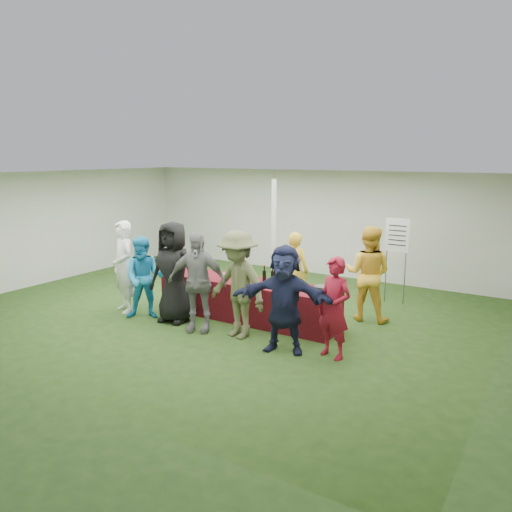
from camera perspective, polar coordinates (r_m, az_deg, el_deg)
The scene contains 18 objects.
ground at distance 10.08m, azimuth -3.94°, elevation -6.32°, with size 60.00×60.00×0.00m, color #284719.
tent at distance 10.48m, azimuth 2.03°, elevation 1.98°, with size 10.00×10.00×10.00m.
serving_table at distance 9.51m, azimuth -1.03°, elevation -5.05°, with size 3.60×0.80×0.75m, color maroon.
wine_bottles at distance 9.21m, azimuth 2.40°, elevation -2.40°, with size 0.58×0.16×0.32m.
wine_glasses at distance 9.70m, azimuth -6.42°, elevation -1.81°, with size 1.16×0.11×0.16m.
water_bottle at distance 9.45m, azimuth -0.85°, elevation -2.13°, with size 0.07×0.07×0.23m.
bar_towel at distance 8.74m, azimuth 7.58°, elevation -3.98°, with size 0.25×0.18×0.03m, color white.
dump_bucket at distance 8.44m, azimuth 7.50°, elevation -4.01°, with size 0.24×0.24×0.18m, color slate.
wine_list_sign at distance 10.72m, azimuth 15.82°, elevation 1.58°, with size 0.50×0.03×1.80m.
staff_pourer at distance 10.04m, azimuth 4.47°, elevation -1.70°, with size 0.58×0.38×1.59m, color gold.
staff_back at distance 9.57m, azimuth 12.68°, elevation -1.97°, with size 0.87×0.68×1.80m, color gold.
customer_0 at distance 10.18m, azimuth -14.90°, elevation -1.20°, with size 0.66×0.44×1.82m, color white.
customer_1 at distance 9.71m, azimuth -12.62°, elevation -2.44°, with size 0.77×0.60×1.58m, color #1E94D1.
customer_2 at distance 9.37m, azimuth -9.42°, elevation -1.82°, with size 0.93×0.60×1.90m, color black.
customer_3 at distance 8.82m, azimuth -6.75°, elevation -2.94°, with size 1.05×0.44×1.79m, color slate.
customer_4 at distance 8.45m, azimuth -2.10°, elevation -3.30°, with size 1.19×0.69×1.85m, color brown.
customer_5 at distance 7.86m, azimuth 3.25°, elevation -4.93°, with size 1.60×0.51×1.73m, color #191D3B.
customer_6 at distance 7.73m, azimuth 8.93°, elevation -5.88°, with size 0.58×0.38×1.58m, color maroon.
Camera 1 is at (5.65, -7.76, 3.09)m, focal length 35.00 mm.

